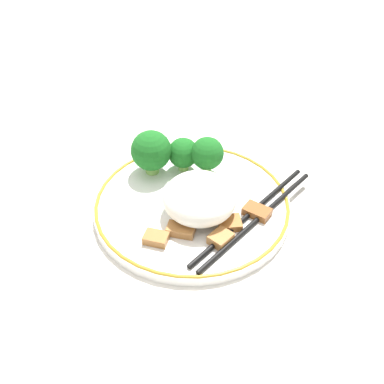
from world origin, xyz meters
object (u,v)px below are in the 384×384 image
at_px(plate, 192,206).
at_px(broccoli_back_left, 207,154).
at_px(chopsticks, 253,217).
at_px(broccoli_back_center, 183,153).
at_px(broccoli_back_right, 151,151).

xyz_separation_m(plate, broccoli_back_left, (0.05, 0.05, 0.04)).
relative_size(broccoli_back_left, chopsticks, 0.26).
distance_m(broccoli_back_center, broccoli_back_right, 0.05).
bearing_deg(broccoli_back_center, broccoli_back_right, 161.52).
height_order(broccoli_back_center, chopsticks, broccoli_back_center).
height_order(broccoli_back_right, chopsticks, broccoli_back_right).
bearing_deg(chopsticks, broccoli_back_center, 104.82).
distance_m(broccoli_back_center, chopsticks, 0.14).
distance_m(broccoli_back_left, broccoli_back_right, 0.08).
xyz_separation_m(broccoli_back_left, broccoli_back_center, (-0.03, 0.02, -0.01)).
bearing_deg(plate, broccoli_back_center, 73.09).
xyz_separation_m(broccoli_back_center, broccoli_back_right, (-0.04, 0.01, 0.01)).
xyz_separation_m(plate, broccoli_back_center, (0.02, 0.07, 0.03)).
relative_size(plate, chopsticks, 1.16).
relative_size(plate, broccoli_back_center, 5.23).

